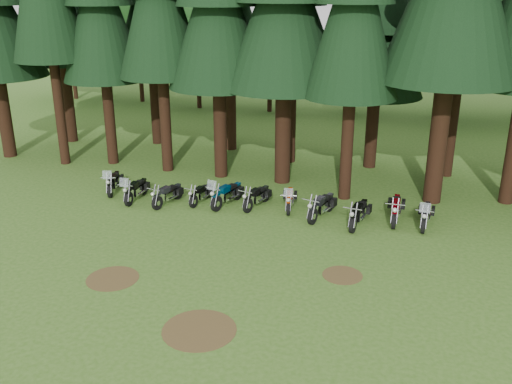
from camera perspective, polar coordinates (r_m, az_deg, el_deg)
ground at (r=20.69m, az=-4.08°, el=-7.22°), size 120.00×120.00×0.00m
pine_back_4 at (r=30.49m, az=12.35°, el=17.45°), size 4.94×4.94×13.78m
decid_0 at (r=51.34m, az=-18.06°, el=15.30°), size 8.00×7.78×10.00m
decid_1 at (r=48.62m, az=-11.51°, el=15.56°), size 7.91×7.69×9.88m
decid_2 at (r=45.47m, az=-5.63°, el=14.44°), size 6.72×6.53×8.40m
decid_3 at (r=44.02m, az=1.69°, el=13.75°), size 6.12×5.95×7.65m
decid_4 at (r=44.02m, az=10.26°, el=13.26°), size 5.93×5.76×7.41m
decid_5 at (r=42.97m, az=19.53°, el=14.79°), size 8.45×8.21×10.56m
dirt_patch_0 at (r=20.31m, az=-14.15°, el=-8.38°), size 1.80×1.80×0.01m
dirt_patch_1 at (r=20.14m, az=8.63°, el=-8.22°), size 1.40×1.40×0.01m
dirt_patch_2 at (r=17.17m, az=-5.69°, el=-13.56°), size 2.20×2.20×0.01m
motorcycle_0 at (r=28.20m, az=-14.06°, el=0.92°), size 0.94×2.22×1.42m
motorcycle_1 at (r=26.89m, az=-11.91°, el=0.16°), size 0.43×2.28×1.44m
motorcycle_2 at (r=26.15m, az=-8.82°, el=-0.30°), size 0.61×2.12×0.87m
motorcycle_3 at (r=26.16m, az=-5.50°, el=-0.22°), size 0.42×1.96×0.80m
motorcycle_4 at (r=25.72m, az=-2.93°, el=-0.27°), size 0.91×2.42×1.53m
motorcycle_5 at (r=25.52m, az=0.08°, el=-0.54°), size 0.66×2.16×0.89m
motorcycle_6 at (r=25.33m, az=3.36°, el=-0.76°), size 0.64×2.13×1.34m
motorcycle_7 at (r=24.53m, az=6.56°, el=-1.47°), size 0.75×2.35×0.97m
motorcycle_8 at (r=24.00m, az=10.22°, el=-2.18°), size 0.48×2.37×0.97m
motorcycle_9 at (r=24.75m, az=13.78°, el=-1.72°), size 0.34×2.44×0.99m
motorcycle_10 at (r=24.54m, az=16.58°, el=-2.27°), size 0.46×2.25×1.41m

